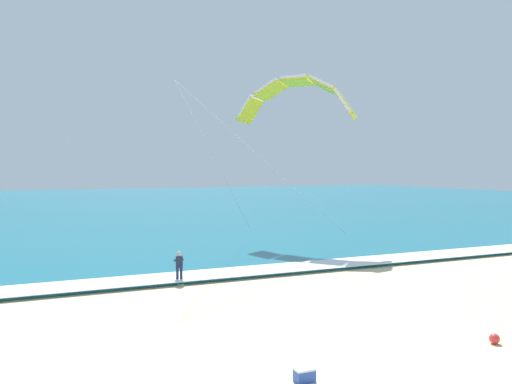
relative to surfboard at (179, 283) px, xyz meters
name	(u,v)px	position (x,y,z in m)	size (l,w,h in m)	color
ground_plane	(340,357)	(1.75, -12.40, -0.03)	(200.00, 200.00, 0.00)	beige
sea	(85,205)	(1.75, 59.66, 0.07)	(200.00, 120.00, 0.20)	#146075
surf_foam	(207,274)	(1.75, 0.66, 0.19)	(200.00, 2.58, 0.04)	white
surfboard	(179,283)	(0.00, 0.00, 0.00)	(0.61, 1.44, 0.09)	white
kitesurfer	(179,266)	(0.00, 0.02, 0.91)	(0.56, 0.56, 1.69)	#191E38
kite_primary	(296,94)	(11.74, 9.15, 11.50)	(15.23, 12.87, 11.70)	yellow
cooler_box	(304,375)	(-0.25, -13.68, 0.18)	(0.58, 0.38, 0.40)	#2D51B2
beach_ball	(494,339)	(7.25, -13.50, 0.15)	(0.36, 0.36, 0.36)	red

